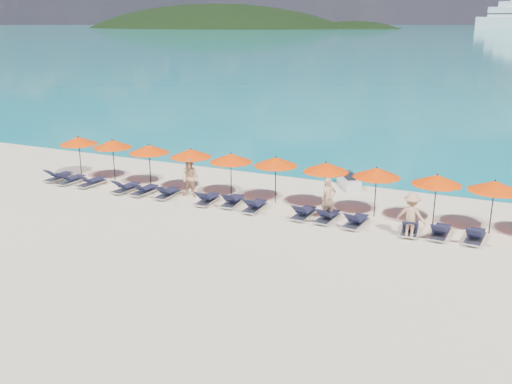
% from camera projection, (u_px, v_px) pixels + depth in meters
% --- Properties ---
extents(ground, '(1400.00, 1400.00, 0.00)m').
position_uv_depth(ground, '(224.00, 241.00, 22.32)').
color(ground, beige).
extents(headland_main, '(374.00, 242.00, 126.50)m').
position_uv_depth(headland_main, '(214.00, 64.00, 623.06)').
color(headland_main, black).
rests_on(headland_main, ground).
extents(headland_small, '(162.00, 126.00, 85.50)m').
position_uv_depth(headland_small, '(353.00, 64.00, 579.14)').
color(headland_small, black).
rests_on(headland_small, ground).
extents(jetski, '(1.72, 2.14, 0.73)m').
position_uv_depth(jetski, '(349.00, 181.00, 29.54)').
color(jetski, silver).
rests_on(jetski, ground).
extents(beachgoer_a, '(0.80, 0.78, 1.85)m').
position_uv_depth(beachgoer_a, '(328.00, 199.00, 24.55)').
color(beachgoer_a, tan).
rests_on(beachgoer_a, ground).
extents(beachgoer_b, '(0.95, 0.57, 1.92)m').
position_uv_depth(beachgoer_b, '(190.00, 178.00, 27.67)').
color(beachgoer_b, tan).
rests_on(beachgoer_b, ground).
extents(beachgoer_c, '(1.26, 0.70, 1.86)m').
position_uv_depth(beachgoer_c, '(411.00, 216.00, 22.42)').
color(beachgoer_c, tan).
rests_on(beachgoer_c, ground).
extents(umbrella_0, '(2.10, 2.10, 2.28)m').
position_uv_depth(umbrella_0, '(78.00, 141.00, 31.03)').
color(umbrella_0, black).
rests_on(umbrella_0, ground).
extents(umbrella_1, '(2.10, 2.10, 2.28)m').
position_uv_depth(umbrella_1, '(112.00, 144.00, 30.21)').
color(umbrella_1, black).
rests_on(umbrella_1, ground).
extents(umbrella_2, '(2.10, 2.10, 2.28)m').
position_uv_depth(umbrella_2, '(149.00, 149.00, 29.01)').
color(umbrella_2, black).
rests_on(umbrella_2, ground).
extents(umbrella_3, '(2.10, 2.10, 2.28)m').
position_uv_depth(umbrella_3, '(191.00, 153.00, 28.13)').
color(umbrella_3, black).
rests_on(umbrella_3, ground).
extents(umbrella_4, '(2.10, 2.10, 2.28)m').
position_uv_depth(umbrella_4, '(231.00, 158.00, 27.14)').
color(umbrella_4, black).
rests_on(umbrella_4, ground).
extents(umbrella_5, '(2.10, 2.10, 2.28)m').
position_uv_depth(umbrella_5, '(276.00, 162.00, 26.44)').
color(umbrella_5, black).
rests_on(umbrella_5, ground).
extents(umbrella_6, '(2.10, 2.10, 2.28)m').
position_uv_depth(umbrella_6, '(326.00, 167.00, 25.43)').
color(umbrella_6, black).
rests_on(umbrella_6, ground).
extents(umbrella_7, '(2.10, 2.10, 2.28)m').
position_uv_depth(umbrella_7, '(377.00, 172.00, 24.54)').
color(umbrella_7, black).
rests_on(umbrella_7, ground).
extents(umbrella_8, '(2.10, 2.10, 2.28)m').
position_uv_depth(umbrella_8, '(437.00, 180.00, 23.43)').
color(umbrella_8, black).
rests_on(umbrella_8, ground).
extents(umbrella_9, '(2.10, 2.10, 2.28)m').
position_uv_depth(umbrella_9, '(495.00, 186.00, 22.56)').
color(umbrella_9, black).
rests_on(umbrella_9, ground).
extents(lounger_0, '(0.72, 1.73, 0.66)m').
position_uv_depth(lounger_0, '(58.00, 176.00, 30.72)').
color(lounger_0, silver).
rests_on(lounger_0, ground).
extents(lounger_1, '(0.74, 1.74, 0.66)m').
position_uv_depth(lounger_1, '(71.00, 179.00, 30.13)').
color(lounger_1, silver).
rests_on(lounger_1, ground).
extents(lounger_2, '(0.78, 1.75, 0.66)m').
position_uv_depth(lounger_2, '(92.00, 182.00, 29.69)').
color(lounger_2, silver).
rests_on(lounger_2, ground).
extents(lounger_3, '(0.77, 1.75, 0.66)m').
position_uv_depth(lounger_3, '(126.00, 187.00, 28.68)').
color(lounger_3, silver).
rests_on(lounger_3, ground).
extents(lounger_4, '(0.75, 1.74, 0.66)m').
position_uv_depth(lounger_4, '(144.00, 190.00, 28.27)').
color(lounger_4, silver).
rests_on(lounger_4, ground).
extents(lounger_5, '(0.71, 1.73, 0.66)m').
position_uv_depth(lounger_5, '(167.00, 193.00, 27.79)').
color(lounger_5, silver).
rests_on(lounger_5, ground).
extents(lounger_6, '(0.70, 1.73, 0.66)m').
position_uv_depth(lounger_6, '(207.00, 199.00, 26.83)').
color(lounger_6, silver).
rests_on(lounger_6, ground).
extents(lounger_7, '(0.79, 1.75, 0.66)m').
position_uv_depth(lounger_7, '(232.00, 201.00, 26.57)').
color(lounger_7, silver).
rests_on(lounger_7, ground).
extents(lounger_8, '(0.65, 1.71, 0.66)m').
position_uv_depth(lounger_8, '(255.00, 206.00, 25.83)').
color(lounger_8, silver).
rests_on(lounger_8, ground).
extents(lounger_9, '(0.70, 1.73, 0.66)m').
position_uv_depth(lounger_9, '(304.00, 213.00, 24.92)').
color(lounger_9, silver).
rests_on(lounger_9, ground).
extents(lounger_10, '(0.78, 1.75, 0.66)m').
position_uv_depth(lounger_10, '(327.00, 216.00, 24.49)').
color(lounger_10, silver).
rests_on(lounger_10, ground).
extents(lounger_11, '(0.79, 1.75, 0.66)m').
position_uv_depth(lounger_11, '(356.00, 221.00, 23.90)').
color(lounger_11, silver).
rests_on(lounger_11, ground).
extents(lounger_12, '(0.78, 1.75, 0.66)m').
position_uv_depth(lounger_12, '(410.00, 228.00, 23.08)').
color(lounger_12, silver).
rests_on(lounger_12, ground).
extents(lounger_13, '(0.70, 1.73, 0.66)m').
position_uv_depth(lounger_13, '(440.00, 232.00, 22.69)').
color(lounger_13, silver).
rests_on(lounger_13, ground).
extents(lounger_14, '(0.75, 1.74, 0.66)m').
position_uv_depth(lounger_14, '(475.00, 236.00, 22.24)').
color(lounger_14, silver).
rests_on(lounger_14, ground).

